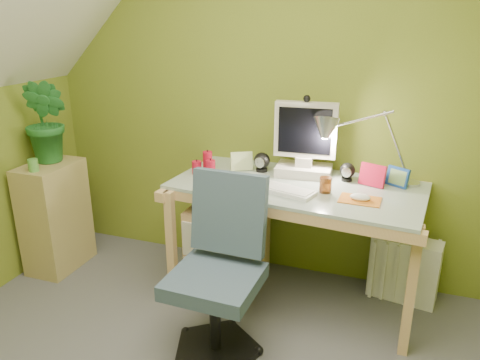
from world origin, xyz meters
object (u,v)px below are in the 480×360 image
(task_chair, at_px, (214,279))
(radiator, at_px, (404,269))
(side_ledge, at_px, (55,216))
(desk, at_px, (295,243))
(monitor, at_px, (306,131))
(potted_plant, at_px, (47,121))
(desk_lamp, at_px, (383,130))

(task_chair, bearing_deg, radiator, 45.66)
(side_ledge, bearing_deg, desk, 5.55)
(radiator, bearing_deg, monitor, -165.99)
(monitor, height_order, task_chair, monitor)
(desk, xyz_separation_m, potted_plant, (-1.69, -0.11, 0.67))
(desk_lamp, xyz_separation_m, task_chair, (-0.72, -0.84, -0.65))
(monitor, bearing_deg, desk, -94.02)
(side_ledge, bearing_deg, task_chair, -19.35)
(potted_plant, bearing_deg, side_ledge, -90.00)
(monitor, distance_m, potted_plant, 1.71)
(monitor, xyz_separation_m, radiator, (0.67, 0.05, -0.86))
(side_ledge, xyz_separation_m, task_chair, (1.42, -0.50, 0.07))
(desk_lamp, bearing_deg, potted_plant, -164.12)
(desk, distance_m, side_ledge, 1.70)
(monitor, xyz_separation_m, task_chair, (-0.27, -0.84, -0.61))
(desk_lamp, height_order, side_ledge, desk_lamp)
(monitor, relative_size, potted_plant, 1.00)
(potted_plant, distance_m, task_chair, 1.64)
(desk, height_order, potted_plant, potted_plant)
(radiator, bearing_deg, desk_lamp, -157.21)
(desk_lamp, distance_m, potted_plant, 2.16)
(monitor, distance_m, desk_lamp, 0.45)
(monitor, height_order, desk_lamp, desk_lamp)
(monitor, relative_size, task_chair, 0.62)
(desk_lamp, xyz_separation_m, side_ledge, (-2.14, -0.34, -0.72))
(desk, bearing_deg, monitor, 95.56)
(desk, distance_m, monitor, 0.70)
(monitor, bearing_deg, radiator, 0.28)
(desk, distance_m, potted_plant, 1.82)
(monitor, bearing_deg, task_chair, -111.45)
(monitor, height_order, side_ledge, monitor)
(desk, xyz_separation_m, task_chair, (-0.27, -0.66, 0.07))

